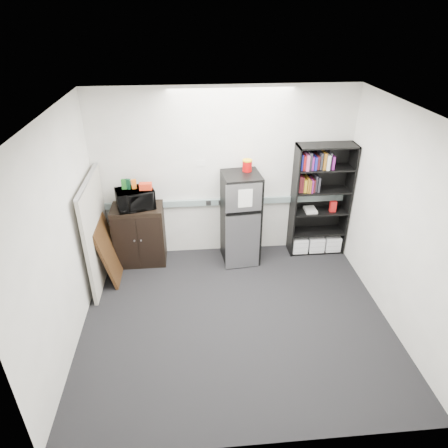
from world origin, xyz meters
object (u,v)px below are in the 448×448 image
bookshelf (320,201)px  cabinet (140,235)px  cubicle_partition (96,232)px  microwave (135,199)px  refrigerator (241,219)px

bookshelf → cabinet: size_ratio=1.90×
bookshelf → cabinet: bookshelf is taller
bookshelf → cabinet: (-2.89, -0.06, -0.43)m
cubicle_partition → cabinet: 0.76m
cubicle_partition → microwave: cubicle_partition is taller
cabinet → microwave: bearing=-90.0°
cabinet → cubicle_partition: bearing=-142.2°
microwave → refrigerator: (1.59, -0.06, -0.38)m
cubicle_partition → cabinet: (0.54, 0.42, -0.33)m
microwave → refrigerator: 1.64m
cubicle_partition → bookshelf: bearing=8.1°
cabinet → refrigerator: size_ratio=0.66×
bookshelf → cubicle_partition: bearing=-171.9°
cubicle_partition → refrigerator: size_ratio=1.09×
bookshelf → microwave: 2.89m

